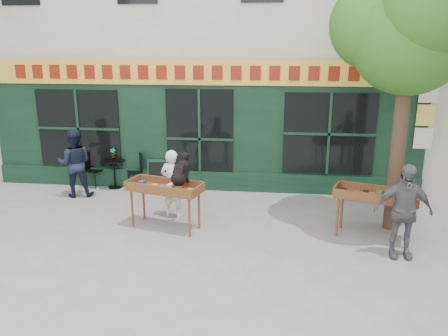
{
  "coord_description": "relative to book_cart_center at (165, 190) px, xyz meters",
  "views": [
    {
      "loc": [
        1.92,
        -8.39,
        3.57
      ],
      "look_at": [
        0.84,
        0.5,
        1.11
      ],
      "focal_mm": 35.0,
      "sensor_mm": 36.0,
      "label": 1
    }
  ],
  "objects": [
    {
      "name": "ground",
      "position": [
        0.27,
        0.25,
        -0.82
      ],
      "size": [
        80.0,
        80.0,
        0.0
      ],
      "primitive_type": "plane",
      "color": "slate",
      "rests_on": "ground"
    },
    {
      "name": "building",
      "position": [
        0.27,
        6.22,
        4.15
      ],
      "size": [
        14.0,
        7.26,
        10.0
      ],
      "color": "beige",
      "rests_on": "ground"
    },
    {
      "name": "street_tree",
      "position": [
        4.61,
        0.61,
        3.29
      ],
      "size": [
        3.05,
        2.9,
        5.6
      ],
      "color": "#382619",
      "rests_on": "ground"
    },
    {
      "name": "book_cart_center",
      "position": [
        0.0,
        0.0,
        0.0
      ],
      "size": [
        1.61,
        0.98,
        0.99
      ],
      "rotation": [
        0.0,
        0.0,
        -0.26
      ],
      "color": "brown",
      "rests_on": "ground"
    },
    {
      "name": "dog",
      "position": [
        0.35,
        -0.05,
        0.47
      ],
      "size": [
        0.48,
        0.67,
        0.6
      ],
      "primitive_type": null,
      "rotation": [
        0.0,
        0.0,
        -0.26
      ],
      "color": "black",
      "rests_on": "book_cart_center"
    },
    {
      "name": "woman",
      "position": [
        -0.0,
        0.65,
        -0.08
      ],
      "size": [
        0.62,
        0.48,
        1.49
      ],
      "primitive_type": "imported",
      "rotation": [
        0.0,
        0.0,
        2.88
      ],
      "color": "white",
      "rests_on": "ground"
    },
    {
      "name": "book_cart_right",
      "position": [
        4.12,
        0.01,
        0.0
      ],
      "size": [
        1.62,
        1.06,
        0.99
      ],
      "rotation": [
        0.0,
        0.0,
        -0.32
      ],
      "color": "brown",
      "rests_on": "ground"
    },
    {
      "name": "man_right",
      "position": [
        4.42,
        -0.74,
        0.02
      ],
      "size": [
        1.0,
        0.44,
        1.69
      ],
      "primitive_type": "imported",
      "rotation": [
        0.0,
        0.0,
        0.03
      ],
      "color": "#515155",
      "rests_on": "ground"
    },
    {
      "name": "bistro_table",
      "position": [
        -2.0,
        2.45,
        -0.28
      ],
      "size": [
        0.6,
        0.6,
        0.76
      ],
      "color": "black",
      "rests_on": "ground"
    },
    {
      "name": "bistro_chair_left",
      "position": [
        -2.64,
        2.48,
        -0.26
      ],
      "size": [
        0.46,
        0.46,
        0.95
      ],
      "rotation": [
        0.0,
        0.0,
        1.24
      ],
      "color": "black",
      "rests_on": "ground"
    },
    {
      "name": "bistro_chair_right",
      "position": [
        -1.37,
        2.49,
        -0.26
      ],
      "size": [
        0.49,
        0.48,
        0.95
      ],
      "rotation": [
        0.0,
        0.0,
        -1.12
      ],
      "color": "black",
      "rests_on": "ground"
    },
    {
      "name": "potted_plant",
      "position": [
        -2.0,
        2.45,
        0.1
      ],
      "size": [
        0.17,
        0.12,
        0.31
      ],
      "primitive_type": "imported",
      "rotation": [
        0.0,
        0.0,
        -0.07
      ],
      "color": "gray",
      "rests_on": "bistro_table"
    },
    {
      "name": "man_left",
      "position": [
        -2.7,
        1.71,
        0.02
      ],
      "size": [
        0.96,
        0.84,
        1.69
      ],
      "primitive_type": "imported",
      "rotation": [
        0.0,
        0.0,
        3.42
      ],
      "color": "black",
      "rests_on": "ground"
    },
    {
      "name": "chalkboard",
      "position": [
        -0.83,
        2.44,
        -0.42
      ],
      "size": [
        0.56,
        0.21,
        0.79
      ],
      "rotation": [
        0.0,
        0.0,
        0.02
      ],
      "color": "black",
      "rests_on": "ground"
    }
  ]
}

